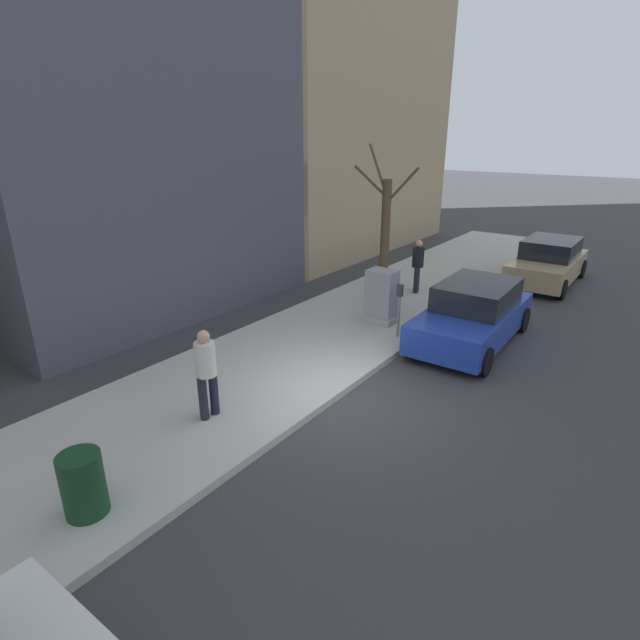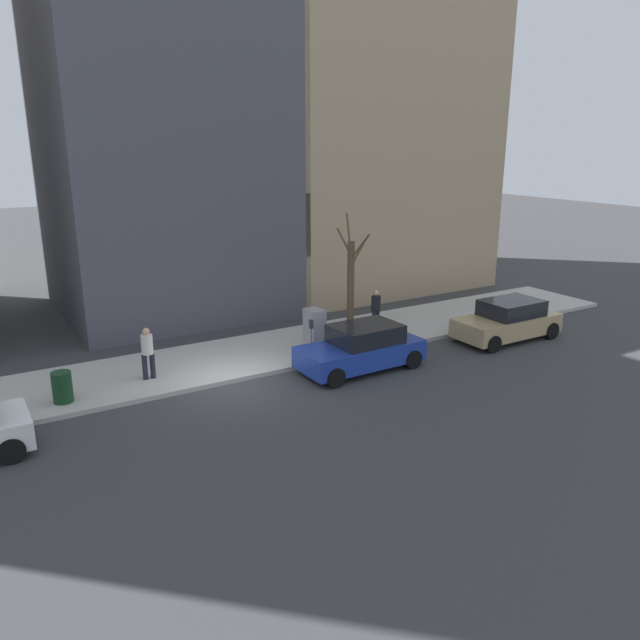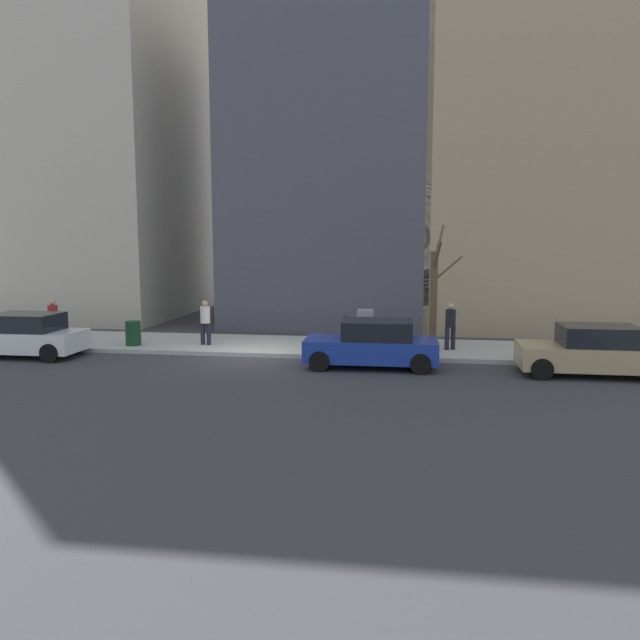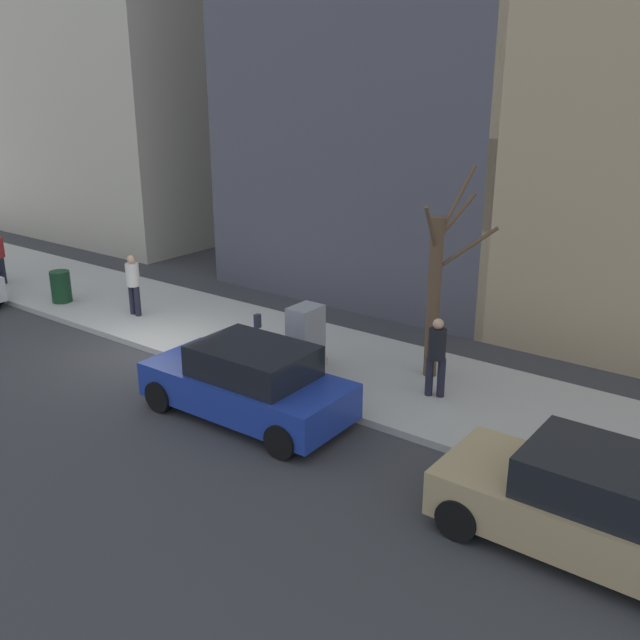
% 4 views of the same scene
% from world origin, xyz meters
% --- Properties ---
extents(ground_plane, '(120.00, 120.00, 0.00)m').
position_xyz_m(ground_plane, '(0.00, 0.00, 0.00)').
color(ground_plane, '#38383A').
extents(sidewalk, '(4.00, 36.00, 0.15)m').
position_xyz_m(sidewalk, '(2.00, 0.00, 0.07)').
color(sidewalk, '#B2AFA8').
rests_on(sidewalk, ground).
extents(parked_car_tan, '(1.94, 4.21, 1.52)m').
position_xyz_m(parked_car_tan, '(-1.25, -10.78, 0.74)').
color(parked_car_tan, tan).
rests_on(parked_car_tan, ground).
extents(parked_car_blue, '(1.98, 4.23, 1.52)m').
position_xyz_m(parked_car_blue, '(-1.04, -4.17, 0.74)').
color(parked_car_blue, '#1E389E').
rests_on(parked_car_blue, ground).
extents(parked_car_white, '(1.94, 4.21, 1.52)m').
position_xyz_m(parked_car_white, '(-1.05, 7.98, 0.74)').
color(parked_car_white, white).
rests_on(parked_car_white, ground).
extents(parking_meter, '(0.14, 0.10, 1.35)m').
position_xyz_m(parking_meter, '(0.45, -3.10, 0.98)').
color(parking_meter, slate).
rests_on(parking_meter, sidewalk).
extents(utility_box, '(0.83, 0.61, 1.43)m').
position_xyz_m(utility_box, '(1.30, -3.74, 0.85)').
color(utility_box, '#A8A399').
rests_on(utility_box, sidewalk).
extents(bare_tree, '(2.20, 1.21, 4.46)m').
position_xyz_m(bare_tree, '(2.63, -6.18, 2.09)').
color(bare_tree, brown).
rests_on(bare_tree, sidewalk).
extents(trash_bin, '(0.56, 0.56, 0.90)m').
position_xyz_m(trash_bin, '(0.90, 4.85, 0.60)').
color(trash_bin, '#14381E').
rests_on(trash_bin, sidewalk).
extents(pedestrian_near_meter, '(0.36, 0.39, 1.66)m').
position_xyz_m(pedestrian_near_meter, '(1.72, -6.75, 1.09)').
color(pedestrian_near_meter, '#1E1E2D').
rests_on(pedestrian_near_meter, sidewalk).
extents(pedestrian_midblock, '(0.36, 0.40, 1.66)m').
position_xyz_m(pedestrian_midblock, '(1.41, 2.22, 1.09)').
color(pedestrian_midblock, '#1E1E2D').
rests_on(pedestrian_midblock, sidewalk).
extents(pedestrian_far_corner, '(0.36, 0.40, 1.66)m').
position_xyz_m(pedestrian_far_corner, '(0.93, 8.05, 1.09)').
color(pedestrian_far_corner, '#1E1E2D').
rests_on(pedestrian_far_corner, sidewalk).
extents(office_tower_left, '(11.39, 11.39, 27.19)m').
position_xyz_m(office_tower_left, '(11.19, -11.53, 13.59)').
color(office_tower_left, tan).
rests_on(office_tower_left, ground).
extents(office_block_center, '(9.28, 9.28, 14.33)m').
position_xyz_m(office_block_center, '(10.14, -1.42, 7.17)').
color(office_block_center, '#4C4C56').
rests_on(office_block_center, ground).
extents(office_tower_right, '(12.26, 12.26, 26.55)m').
position_xyz_m(office_tower_right, '(11.63, 12.76, 13.27)').
color(office_tower_right, '#BCB29E').
rests_on(office_tower_right, ground).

